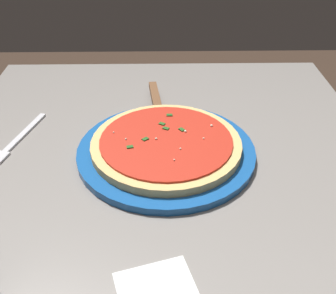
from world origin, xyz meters
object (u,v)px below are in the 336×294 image
pizza (168,145)px  pizza_server (159,106)px  serving_plate (168,152)px  fork (19,140)px

pizza → pizza_server: pizza is taller
serving_plate → fork: (0.06, 0.30, -0.00)m
pizza → fork: bearing=79.4°
pizza → fork: size_ratio=1.56×
fork → serving_plate: bearing=-100.6°
pizza → pizza_server: (0.16, 0.02, -0.00)m
pizza_server → pizza: bearing=-173.7°
serving_plate → pizza: (0.00, 0.00, 0.02)m
pizza → pizza_server: size_ratio=1.28×
pizza → pizza_server: bearing=6.3°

